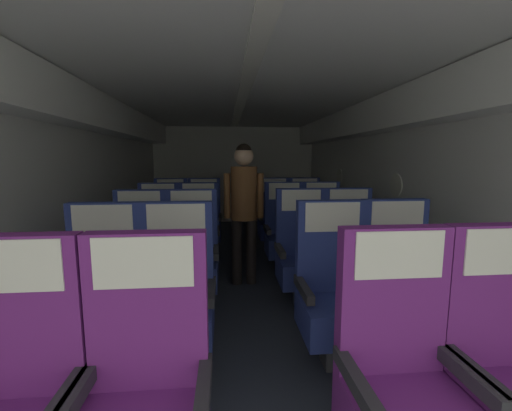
{
  "coord_description": "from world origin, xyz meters",
  "views": [
    {
      "loc": [
        -0.2,
        0.18,
        1.38
      ],
      "look_at": [
        0.12,
        3.6,
        0.9
      ],
      "focal_mm": 23.41,
      "sensor_mm": 36.0,
      "label": 1
    }
  ],
  "objects_px": {
    "seat_e_left_window": "(171,223)",
    "seat_e_right_window": "(274,221)",
    "seat_a_right_window": "(403,386)",
    "seat_c_left_window": "(140,260)",
    "seat_d_left_aisle": "(199,236)",
    "seat_d_right_aisle": "(322,234)",
    "seat_e_left_aisle": "(204,222)",
    "seat_a_left_aisle": "(144,404)",
    "seat_a_right_aisle": "(511,378)",
    "seat_c_right_aisle": "(350,255)",
    "seat_b_right_aisle": "(400,292)",
    "seat_e_right_aisle": "(305,220)",
    "seat_c_right_window": "(302,256)",
    "seat_b_right_window": "(334,296)",
    "seat_b_left_aisle": "(177,301)",
    "seat_c_left_aisle": "(192,259)",
    "seat_b_left_window": "(103,303)",
    "seat_d_left_window": "(158,237)",
    "seat_d_right_window": "(285,234)",
    "flight_attendant": "(244,200)"
  },
  "relations": [
    {
      "from": "seat_c_right_aisle",
      "to": "seat_d_left_window",
      "type": "height_order",
      "value": "same"
    },
    {
      "from": "seat_b_right_aisle",
      "to": "seat_c_right_window",
      "type": "bearing_deg",
      "value": 117.58
    },
    {
      "from": "seat_e_left_window",
      "to": "seat_e_right_window",
      "type": "distance_m",
      "value": 1.51
    },
    {
      "from": "seat_b_left_aisle",
      "to": "seat_c_right_window",
      "type": "relative_size",
      "value": 1.0
    },
    {
      "from": "seat_a_left_aisle",
      "to": "seat_b_left_window",
      "type": "bearing_deg",
      "value": 117.04
    },
    {
      "from": "seat_b_right_window",
      "to": "seat_e_left_window",
      "type": "xyz_separation_m",
      "value": [
        -1.52,
        2.75,
        0.0
      ]
    },
    {
      "from": "seat_c_right_window",
      "to": "seat_d_right_window",
      "type": "height_order",
      "value": "same"
    },
    {
      "from": "seat_a_right_window",
      "to": "seat_e_right_aisle",
      "type": "relative_size",
      "value": 1.0
    },
    {
      "from": "seat_a_right_aisle",
      "to": "seat_d_right_aisle",
      "type": "xyz_separation_m",
      "value": [
        -0.01,
        2.74,
        0.0
      ]
    },
    {
      "from": "seat_c_right_aisle",
      "to": "seat_d_left_aisle",
      "type": "height_order",
      "value": "same"
    },
    {
      "from": "seat_c_right_window",
      "to": "seat_d_left_aisle",
      "type": "height_order",
      "value": "same"
    },
    {
      "from": "seat_e_right_aisle",
      "to": "seat_c_right_window",
      "type": "bearing_deg",
      "value": -104.57
    },
    {
      "from": "seat_d_right_aisle",
      "to": "seat_e_left_aisle",
      "type": "relative_size",
      "value": 1.0
    },
    {
      "from": "seat_c_left_window",
      "to": "seat_c_right_aisle",
      "type": "bearing_deg",
      "value": -0.36
    },
    {
      "from": "seat_c_right_window",
      "to": "seat_d_left_aisle",
      "type": "bearing_deg",
      "value": 138.57
    },
    {
      "from": "flight_attendant",
      "to": "seat_b_left_aisle",
      "type": "bearing_deg",
      "value": 56.95
    },
    {
      "from": "seat_a_left_aisle",
      "to": "seat_d_right_window",
      "type": "distance_m",
      "value": 2.95
    },
    {
      "from": "seat_d_right_aisle",
      "to": "seat_a_right_aisle",
      "type": "bearing_deg",
      "value": -89.87
    },
    {
      "from": "seat_c_left_aisle",
      "to": "seat_c_left_window",
      "type": "bearing_deg",
      "value": 179.36
    },
    {
      "from": "seat_a_right_aisle",
      "to": "seat_c_left_window",
      "type": "distance_m",
      "value": 2.7
    },
    {
      "from": "seat_a_left_aisle",
      "to": "seat_a_right_aisle",
      "type": "bearing_deg",
      "value": 0.57
    },
    {
      "from": "seat_c_left_aisle",
      "to": "seat_c_right_window",
      "type": "relative_size",
      "value": 1.0
    },
    {
      "from": "seat_d_left_aisle",
      "to": "seat_e_left_window",
      "type": "bearing_deg",
      "value": 117.67
    },
    {
      "from": "seat_c_right_aisle",
      "to": "seat_e_right_aisle",
      "type": "xyz_separation_m",
      "value": [
        0.01,
        1.82,
        0.0
      ]
    },
    {
      "from": "seat_a_left_aisle",
      "to": "seat_a_right_window",
      "type": "bearing_deg",
      "value": 0.42
    },
    {
      "from": "seat_e_right_aisle",
      "to": "seat_b_left_window",
      "type": "bearing_deg",
      "value": -125.93
    },
    {
      "from": "seat_a_right_window",
      "to": "seat_c_left_window",
      "type": "height_order",
      "value": "same"
    },
    {
      "from": "seat_a_right_window",
      "to": "seat_e_right_window",
      "type": "xyz_separation_m",
      "value": [
        0.01,
        3.67,
        0.0
      ]
    },
    {
      "from": "seat_d_left_window",
      "to": "flight_attendant",
      "type": "xyz_separation_m",
      "value": [
        0.99,
        -0.34,
        0.48
      ]
    },
    {
      "from": "seat_a_left_aisle",
      "to": "seat_b_right_aisle",
      "type": "height_order",
      "value": "same"
    },
    {
      "from": "seat_d_left_aisle",
      "to": "seat_a_right_aisle",
      "type": "bearing_deg",
      "value": -61.21
    },
    {
      "from": "seat_a_right_window",
      "to": "seat_c_left_aisle",
      "type": "distance_m",
      "value": 2.11
    },
    {
      "from": "seat_a_left_aisle",
      "to": "seat_e_left_aisle",
      "type": "distance_m",
      "value": 3.67
    },
    {
      "from": "seat_b_left_window",
      "to": "seat_b_left_aisle",
      "type": "relative_size",
      "value": 1.0
    },
    {
      "from": "seat_a_left_aisle",
      "to": "seat_a_right_aisle",
      "type": "height_order",
      "value": "same"
    },
    {
      "from": "seat_a_left_aisle",
      "to": "seat_e_right_aisle",
      "type": "bearing_deg",
      "value": 67.65
    },
    {
      "from": "seat_c_left_aisle",
      "to": "seat_d_right_aisle",
      "type": "relative_size",
      "value": 1.0
    },
    {
      "from": "seat_e_left_aisle",
      "to": "seat_e_right_aisle",
      "type": "distance_m",
      "value": 1.51
    },
    {
      "from": "seat_a_right_aisle",
      "to": "seat_c_right_aisle",
      "type": "bearing_deg",
      "value": 90.05
    },
    {
      "from": "seat_d_right_aisle",
      "to": "seat_e_left_aisle",
      "type": "xyz_separation_m",
      "value": [
        -1.49,
        0.91,
        0.0
      ]
    },
    {
      "from": "seat_e_left_window",
      "to": "seat_d_left_aisle",
      "type": "bearing_deg",
      "value": -62.33
    },
    {
      "from": "seat_b_left_aisle",
      "to": "seat_d_left_aisle",
      "type": "bearing_deg",
      "value": 89.94
    },
    {
      "from": "seat_b_right_window",
      "to": "seat_d_right_aisle",
      "type": "distance_m",
      "value": 1.9
    },
    {
      "from": "seat_b_right_aisle",
      "to": "seat_e_right_aisle",
      "type": "xyz_separation_m",
      "value": [
        -0.0,
        2.73,
        0.0
      ]
    },
    {
      "from": "seat_c_left_window",
      "to": "seat_b_right_window",
      "type": "bearing_deg",
      "value": -31.99
    },
    {
      "from": "seat_e_left_window",
      "to": "seat_d_right_aisle",
      "type": "bearing_deg",
      "value": -24.73
    },
    {
      "from": "seat_d_right_window",
      "to": "seat_c_right_aisle",
      "type": "bearing_deg",
      "value": -62.96
    },
    {
      "from": "seat_c_left_aisle",
      "to": "seat_d_left_window",
      "type": "xyz_separation_m",
      "value": [
        -0.48,
        0.89,
        0.0
      ]
    },
    {
      "from": "seat_b_right_window",
      "to": "seat_e_left_aisle",
      "type": "xyz_separation_m",
      "value": [
        -1.03,
        2.75,
        0.0
      ]
    },
    {
      "from": "seat_c_left_aisle",
      "to": "seat_e_left_aisle",
      "type": "xyz_separation_m",
      "value": [
        0.0,
        1.82,
        0.0
      ]
    }
  ]
}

